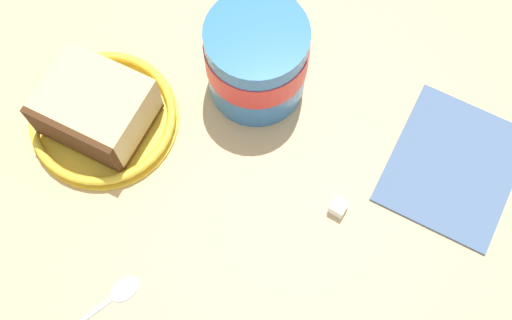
{
  "coord_description": "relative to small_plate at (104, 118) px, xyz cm",
  "views": [
    {
      "loc": [
        7.34,
        -19.13,
        57.52
      ],
      "look_at": [
        4.45,
        1.8,
        3.0
      ],
      "focal_mm": 44.07,
      "sensor_mm": 36.0,
      "label": 1
    }
  ],
  "objects": [
    {
      "name": "ground_plane",
      "position": [
        11.3,
        -5.01,
        -2.04
      ],
      "size": [
        110.3,
        110.3,
        2.37
      ],
      "primitive_type": "cube",
      "color": "tan"
    },
    {
      "name": "small_plate",
      "position": [
        0.0,
        0.0,
        0.0
      ],
      "size": [
        14.84,
        14.84,
        1.73
      ],
      "color": "yellow",
      "rests_on": "ground_plane"
    },
    {
      "name": "cake_slice",
      "position": [
        -0.09,
        -0.26,
        2.74
      ],
      "size": [
        11.63,
        10.84,
        5.46
      ],
      "color": "#472814",
      "rests_on": "small_plate"
    },
    {
      "name": "tea_mug",
      "position": [
        14.53,
        6.38,
        4.36
      ],
      "size": [
        9.94,
        12.14,
        9.73
      ],
      "color": "#3372BF",
      "rests_on": "ground_plane"
    },
    {
      "name": "teaspoon",
      "position": [
        3.84,
        -17.9,
        -0.51
      ],
      "size": [
        10.26,
        10.4,
        0.8
      ],
      "color": "silver",
      "rests_on": "ground_plane"
    },
    {
      "name": "folded_napkin",
      "position": [
        34.77,
        -0.05,
        -0.56
      ],
      "size": [
        15.72,
        17.09,
        0.6
      ],
      "primitive_type": "cube",
      "rotation": [
        0.0,
        0.0,
        -0.34
      ],
      "color": "slate",
      "rests_on": "ground_plane"
    },
    {
      "name": "sugar_cube",
      "position": [
        23.98,
        -6.01,
        -0.13
      ],
      "size": [
        1.9,
        1.9,
        1.45
      ],
      "primitive_type": "cube",
      "rotation": [
        0.0,
        0.0,
        1.17
      ],
      "color": "white",
      "rests_on": "ground_plane"
    }
  ]
}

